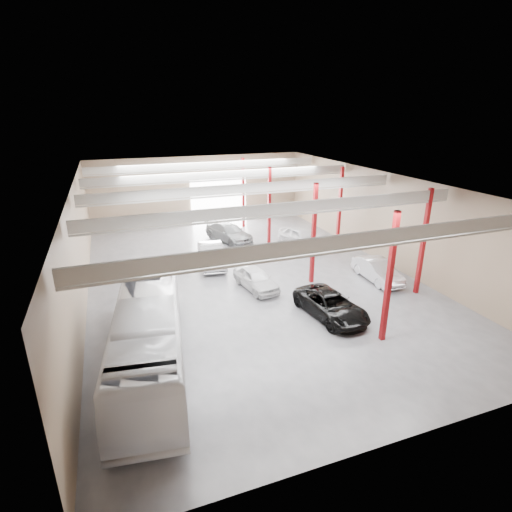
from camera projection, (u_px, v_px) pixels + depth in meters
depot_shell at (250, 209)px, 27.49m from camera, size 22.12×32.12×7.06m
coach_bus at (149, 333)px, 18.55m from camera, size 4.58×12.63×3.44m
black_sedan at (331, 305)px, 23.27m from camera, size 2.96×5.47×1.46m
car_row_a at (256, 278)px, 26.95m from camera, size 2.36×4.48×1.45m
car_row_b at (212, 255)px, 30.92m from camera, size 2.40×5.27×1.67m
car_row_c at (229, 232)px, 36.73m from camera, size 3.94×5.90×1.59m
car_right_near at (378, 270)px, 28.21m from camera, size 1.81×4.66×1.51m
car_right_far at (301, 237)px, 35.43m from camera, size 3.07×5.07×1.62m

